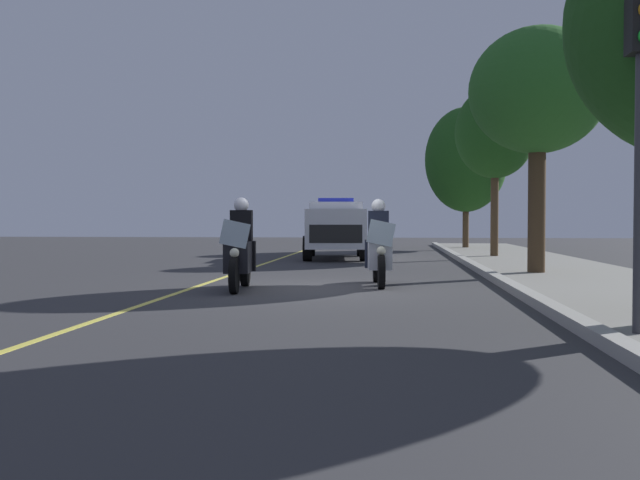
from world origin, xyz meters
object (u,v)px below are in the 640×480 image
Objects in this scene: tree_behind_suv at (466,160)px; tree_far_back at (495,133)px; tree_mid_block at (538,92)px; police_motorcycle_lead_left at (240,252)px; police_motorcycle_lead_right at (379,250)px; police_suv at (336,227)px.

tree_far_back is at bearing 1.40° from tree_behind_suv.
tree_far_back reaches higher than tree_mid_block.
police_motorcycle_lead_left is at bearing -17.77° from tree_behind_suv.
tree_far_back is at bearing 179.06° from tree_mid_block.
police_motorcycle_lead_left is at bearing -66.00° from police_motorcycle_lead_right.
tree_behind_suv is (-7.85, 5.13, 2.91)m from police_suv.
tree_mid_block is at bearing 121.33° from police_motorcycle_lead_left.
tree_mid_block is at bearing 125.99° from police_motorcycle_lead_right.
tree_far_back is 7.55m from tree_behind_suv.
police_motorcycle_lead_right is 18.34m from tree_behind_suv.
tree_mid_block is 0.90× the size of tree_behind_suv.
police_motorcycle_lead_left is 2.79m from police_motorcycle_lead_right.
police_motorcycle_lead_right is 11.37m from tree_far_back.
tree_far_back reaches higher than police_motorcycle_lead_left.
tree_far_back is 0.92× the size of tree_behind_suv.
police_motorcycle_lead_right is 10.00m from police_suv.
tree_mid_block is (-3.71, 6.10, 3.51)m from police_motorcycle_lead_left.
police_motorcycle_lead_left is 0.43× the size of police_suv.
tree_far_back is at bearing 160.13° from police_motorcycle_lead_right.
police_suv is at bearing -170.53° from police_motorcycle_lead_right.
police_motorcycle_lead_right is 0.38× the size of tree_far_back.
police_motorcycle_lead_left and police_motorcycle_lead_right have the same top height.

